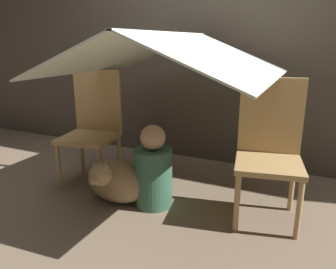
% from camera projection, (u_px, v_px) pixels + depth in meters
% --- Properties ---
extents(ground_plane, '(8.80, 8.80, 0.00)m').
position_uv_depth(ground_plane, '(155.00, 212.00, 2.38)').
color(ground_plane, '#7A6651').
extents(wall_back, '(7.00, 0.05, 2.50)m').
position_uv_depth(wall_back, '(212.00, 35.00, 3.11)').
color(wall_back, '#4C4238').
rests_on(wall_back, ground_plane).
extents(chair_left, '(0.49, 0.49, 0.96)m').
position_uv_depth(chair_left, '(93.00, 124.00, 2.81)').
color(chair_left, tan).
rests_on(chair_left, ground_plane).
extents(chair_right, '(0.50, 0.50, 0.96)m').
position_uv_depth(chair_right, '(269.00, 146.00, 2.22)').
color(chair_right, tan).
rests_on(chair_right, ground_plane).
extents(sheet_canopy, '(1.47, 1.41, 0.30)m').
position_uv_depth(sheet_canopy, '(168.00, 54.00, 2.26)').
color(sheet_canopy, silver).
extents(person_front, '(0.28, 0.28, 0.62)m').
position_uv_depth(person_front, '(153.00, 172.00, 2.42)').
color(person_front, '#38664C').
rests_on(person_front, ground_plane).
extents(dog, '(0.50, 0.43, 0.40)m').
position_uv_depth(dog, '(115.00, 181.00, 2.47)').
color(dog, '#9E7F56').
rests_on(dog, ground_plane).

